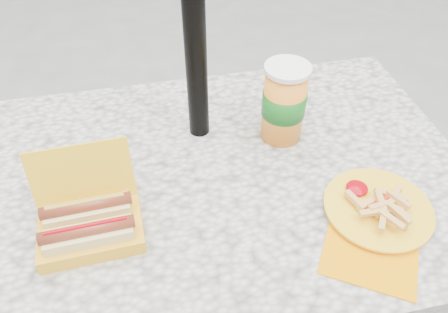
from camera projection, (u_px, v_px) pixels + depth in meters
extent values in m
cube|color=beige|center=(212.00, 182.00, 1.02)|extent=(1.20, 0.80, 0.05)
cylinder|color=black|center=(46.00, 218.00, 1.42)|extent=(0.07, 0.07, 0.70)
cylinder|color=black|center=(334.00, 172.00, 1.57)|extent=(0.07, 0.07, 0.70)
cube|color=gold|center=(92.00, 232.00, 0.87)|extent=(0.21, 0.14, 0.04)
cube|color=gold|center=(82.00, 174.00, 0.87)|extent=(0.20, 0.05, 0.13)
cube|color=#EFD288|center=(90.00, 238.00, 0.83)|extent=(0.17, 0.05, 0.04)
cylinder|color=#92391F|center=(87.00, 230.00, 0.81)|extent=(0.18, 0.03, 0.03)
cylinder|color=#970009|center=(86.00, 226.00, 0.81)|extent=(0.15, 0.01, 0.01)
cube|color=#EFD288|center=(89.00, 214.00, 0.87)|extent=(0.17, 0.05, 0.04)
cylinder|color=#92391F|center=(86.00, 206.00, 0.86)|extent=(0.18, 0.03, 0.03)
cylinder|color=#AC8C28|center=(85.00, 202.00, 0.85)|extent=(0.15, 0.01, 0.01)
cube|color=orange|center=(371.00, 249.00, 0.86)|extent=(0.24, 0.24, 0.00)
cylinder|color=gold|center=(378.00, 209.00, 0.92)|extent=(0.22, 0.22, 0.01)
cylinder|color=gold|center=(378.00, 207.00, 0.92)|extent=(0.23, 0.23, 0.01)
cube|color=#E5A056|center=(398.00, 211.00, 0.89)|extent=(0.04, 0.05, 0.01)
cube|color=#E5A056|center=(395.00, 196.00, 0.91)|extent=(0.05, 0.04, 0.01)
cube|color=#E5A056|center=(387.00, 212.00, 0.89)|extent=(0.06, 0.02, 0.01)
cube|color=#E5A056|center=(372.00, 212.00, 0.88)|extent=(0.05, 0.01, 0.01)
cube|color=#E5A056|center=(380.00, 199.00, 0.90)|extent=(0.03, 0.06, 0.01)
cube|color=#E5A056|center=(383.00, 220.00, 0.87)|extent=(0.04, 0.05, 0.01)
cube|color=#E5A056|center=(355.00, 200.00, 0.91)|extent=(0.03, 0.06, 0.01)
cube|color=#E5A056|center=(402.00, 218.00, 0.88)|extent=(0.03, 0.06, 0.01)
cube|color=#E5A056|center=(381.00, 206.00, 0.89)|extent=(0.06, 0.02, 0.01)
cube|color=#E5A056|center=(395.00, 196.00, 0.92)|extent=(0.05, 0.05, 0.01)
cube|color=#E5A056|center=(368.00, 203.00, 0.91)|extent=(0.06, 0.03, 0.01)
cube|color=#E5A056|center=(398.00, 200.00, 0.90)|extent=(0.04, 0.05, 0.01)
cube|color=#E5A056|center=(392.00, 220.00, 0.86)|extent=(0.04, 0.05, 0.01)
cube|color=#E5A056|center=(380.00, 202.00, 0.90)|extent=(0.02, 0.06, 0.01)
cube|color=#E5A056|center=(400.00, 214.00, 0.87)|extent=(0.03, 0.06, 0.01)
ellipsoid|color=#970009|center=(357.00, 188.00, 0.94)|extent=(0.05, 0.05, 0.01)
cube|color=red|center=(384.00, 199.00, 0.91)|extent=(0.09, 0.04, 0.00)
cylinder|color=orange|center=(284.00, 105.00, 1.04)|extent=(0.10, 0.10, 0.19)
cylinder|color=#136119|center=(284.00, 103.00, 1.03)|extent=(0.10, 0.10, 0.06)
cylinder|color=white|center=(288.00, 69.00, 0.97)|extent=(0.11, 0.11, 0.01)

